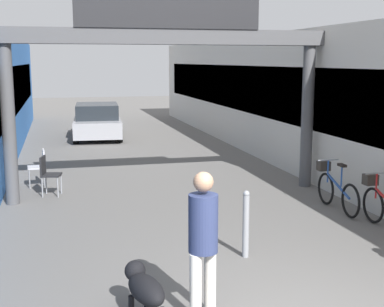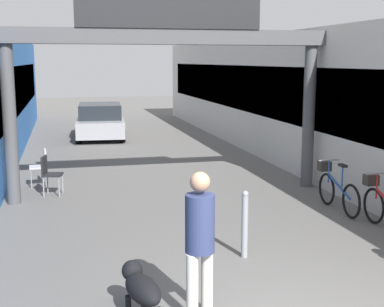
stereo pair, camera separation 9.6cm
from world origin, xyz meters
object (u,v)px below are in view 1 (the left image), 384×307
pedestrian_with_dog (203,236)px  parked_car_silver (97,121)px  bicycle_blue_third (335,188)px  dog_on_leash (144,287)px  bollard_post_metal (246,223)px  cafe_chair_black_nearer (48,172)px  cafe_chair_aluminium_farther (40,164)px

pedestrian_with_dog → parked_car_silver: pedestrian_with_dog is taller
bicycle_blue_third → dog_on_leash: bearing=-140.6°
pedestrian_with_dog → bollard_post_metal: bearing=56.6°
pedestrian_with_dog → dog_on_leash: (-0.67, 0.15, -0.62)m
parked_car_silver → bollard_post_metal: bearing=-84.8°
dog_on_leash → bollard_post_metal: 2.44m
pedestrian_with_dog → bollard_post_metal: pedestrian_with_dog is taller
bicycle_blue_third → parked_car_silver: parked_car_silver is taller
bicycle_blue_third → cafe_chair_black_nearer: size_ratio=1.90×
cafe_chair_aluminium_farther → parked_car_silver: 8.21m
cafe_chair_aluminium_farther → dog_on_leash: bearing=-79.4°
pedestrian_with_dog → cafe_chair_aluminium_farther: bearing=105.3°
cafe_chair_black_nearer → dog_on_leash: bearing=-79.5°
pedestrian_with_dog → cafe_chair_black_nearer: size_ratio=1.97×
cafe_chair_black_nearer → cafe_chair_aluminium_farther: 0.99m
pedestrian_with_dog → cafe_chair_black_nearer: pedestrian_with_dog is taller
pedestrian_with_dog → dog_on_leash: size_ratio=1.99×
dog_on_leash → cafe_chair_aluminium_farther: 7.36m
bicycle_blue_third → pedestrian_with_dog: bearing=-134.9°
dog_on_leash → cafe_chair_black_nearer: cafe_chair_black_nearer is taller
bicycle_blue_third → cafe_chair_aluminium_farther: bearing=148.8°
bicycle_blue_third → bollard_post_metal: (-2.66, -2.08, 0.10)m
pedestrian_with_dog → cafe_chair_black_nearer: (-1.83, 6.42, -0.47)m
cafe_chair_aluminium_farther → parked_car_silver: (1.95, 7.97, 0.10)m
bicycle_blue_third → parked_car_silver: bearing=108.7°
cafe_chair_black_nearer → parked_car_silver: parked_car_silver is taller
bollard_post_metal → parked_car_silver: size_ratio=0.26×
bollard_post_metal → parked_car_silver: (-1.24, 13.60, 0.11)m
cafe_chair_black_nearer → cafe_chair_aluminium_farther: (-0.20, 0.97, 0.00)m
bollard_post_metal → cafe_chair_black_nearer: bearing=122.7°
dog_on_leash → cafe_chair_black_nearer: bearing=100.5°
cafe_chair_aluminium_farther → cafe_chair_black_nearer: bearing=-78.4°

